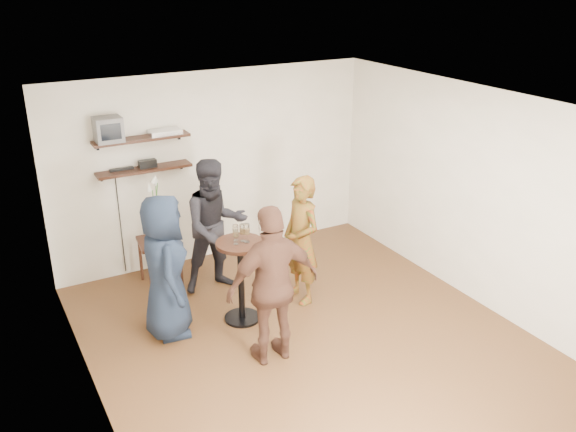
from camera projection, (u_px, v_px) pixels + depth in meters
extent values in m
cube|color=#412315|center=(307.00, 339.00, 6.78)|extent=(4.50, 5.00, 0.04)
cube|color=white|center=(310.00, 104.00, 5.78)|extent=(4.50, 5.00, 0.04)
cube|color=white|center=(214.00, 166.00, 8.32)|extent=(4.50, 0.04, 2.60)
cube|color=white|center=(493.00, 358.00, 4.24)|extent=(4.50, 0.04, 2.60)
cube|color=white|center=(83.00, 282.00, 5.26)|extent=(0.04, 5.00, 2.60)
cube|color=white|center=(471.00, 194.00, 7.30)|extent=(0.04, 5.00, 2.60)
cube|color=black|center=(141.00, 139.00, 7.55)|extent=(1.20, 0.25, 0.04)
cube|color=black|center=(144.00, 169.00, 7.70)|extent=(1.20, 0.25, 0.04)
cube|color=#59595B|center=(108.00, 129.00, 7.31)|extent=(0.32, 0.30, 0.30)
cube|color=silver|center=(165.00, 132.00, 7.66)|extent=(0.40, 0.24, 0.06)
cube|color=black|center=(148.00, 164.00, 7.69)|extent=(0.22, 0.10, 0.10)
cube|color=black|center=(122.00, 169.00, 7.60)|extent=(0.30, 0.05, 0.03)
cube|color=black|center=(159.00, 242.00, 7.74)|extent=(0.56, 0.56, 0.04)
cylinder|color=black|center=(150.00, 273.00, 7.60)|extent=(0.04, 0.04, 0.56)
cylinder|color=black|center=(181.00, 266.00, 7.78)|extent=(0.04, 0.04, 0.56)
cylinder|color=black|center=(141.00, 260.00, 7.93)|extent=(0.04, 0.04, 0.56)
cylinder|color=black|center=(171.00, 254.00, 8.11)|extent=(0.04, 0.04, 0.56)
cylinder|color=white|center=(158.00, 230.00, 7.68)|extent=(0.13, 0.13, 0.28)
cylinder|color=#2D6F1F|center=(154.00, 210.00, 7.56)|extent=(0.01, 0.06, 0.51)
cone|color=silver|center=(149.00, 187.00, 7.43)|extent=(0.06, 0.08, 0.11)
cylinder|color=#2D6F1F|center=(157.00, 207.00, 7.58)|extent=(0.03, 0.05, 0.56)
cone|color=silver|center=(156.00, 181.00, 7.48)|extent=(0.10, 0.11, 0.12)
cylinder|color=#2D6F1F|center=(156.00, 206.00, 7.54)|extent=(0.09, 0.08, 0.61)
cone|color=silver|center=(154.00, 179.00, 7.38)|extent=(0.12, 0.11, 0.12)
cylinder|color=black|center=(240.00, 244.00, 6.77)|extent=(0.54, 0.54, 0.04)
cylinder|color=black|center=(241.00, 282.00, 6.95)|extent=(0.07, 0.07, 0.92)
cylinder|color=black|center=(242.00, 318.00, 7.13)|extent=(0.42, 0.42, 0.03)
cylinder|color=silver|center=(236.00, 244.00, 6.71)|extent=(0.06, 0.06, 0.00)
cylinder|color=silver|center=(236.00, 240.00, 6.70)|extent=(0.01, 0.01, 0.09)
cylinder|color=silver|center=(236.00, 232.00, 6.66)|extent=(0.06, 0.06, 0.11)
cylinder|color=#E8AF5F|center=(236.00, 234.00, 6.67)|extent=(0.06, 0.06, 0.06)
cylinder|color=silver|center=(247.00, 242.00, 6.76)|extent=(0.06, 0.06, 0.00)
cylinder|color=silver|center=(247.00, 238.00, 6.74)|extent=(0.01, 0.01, 0.10)
cylinder|color=silver|center=(247.00, 229.00, 6.70)|extent=(0.07, 0.07, 0.12)
cylinder|color=#E8AF5F|center=(247.00, 231.00, 6.71)|extent=(0.07, 0.07, 0.06)
cylinder|color=silver|center=(236.00, 240.00, 6.80)|extent=(0.06, 0.06, 0.00)
cylinder|color=silver|center=(236.00, 237.00, 6.78)|extent=(0.01, 0.01, 0.08)
cylinder|color=silver|center=(236.00, 229.00, 6.75)|extent=(0.06, 0.06, 0.10)
cylinder|color=#E8AF5F|center=(236.00, 231.00, 6.75)|extent=(0.06, 0.06, 0.06)
cylinder|color=silver|center=(243.00, 241.00, 6.78)|extent=(0.06, 0.06, 0.00)
cylinder|color=silver|center=(243.00, 237.00, 6.76)|extent=(0.01, 0.01, 0.09)
cylinder|color=silver|center=(243.00, 229.00, 6.73)|extent=(0.07, 0.07, 0.11)
cylinder|color=#E8AF5F|center=(243.00, 231.00, 6.73)|extent=(0.06, 0.06, 0.06)
imported|color=#9F2312|center=(301.00, 240.00, 7.28)|extent=(0.44, 0.61, 1.59)
imported|color=black|center=(215.00, 226.00, 7.52)|extent=(0.87, 0.70, 1.71)
imported|color=#151E30|center=(165.00, 267.00, 6.57)|extent=(0.65, 0.88, 1.64)
imported|color=#4D2D21|center=(273.00, 285.00, 6.12)|extent=(1.01, 0.45, 1.71)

